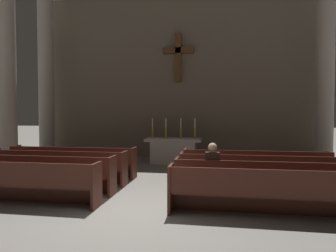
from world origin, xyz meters
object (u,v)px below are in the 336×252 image
altar (173,150)px  candlestick_inner_right (181,132)px  pew_left_row_4 (73,161)px  candlestick_inner_left (166,131)px  pew_right_row_3 (260,173)px  candlestick_outer_left (152,131)px  pew_left_row_3 (56,167)px  lone_worshipper (212,170)px  column_left_second (6,70)px  pew_left_row_2 (36,173)px  column_left_third (46,78)px  candlestick_outer_right (195,132)px  pew_right_row_2 (266,181)px  pew_right_row_4 (255,166)px  pew_right_row_1 (274,193)px  pew_left_row_1 (10,182)px  column_right_third (325,73)px

altar → candlestick_inner_right: (0.30, -0.00, 0.74)m
pew_left_row_4 → candlestick_inner_left: 3.95m
pew_left_row_4 → pew_right_row_3: same height
candlestick_outer_left → altar: bearing=0.0°
pew_left_row_3 → lone_worshipper: 4.47m
pew_left_row_4 → column_left_second: 4.37m
pew_left_row_2 → column_left_second: size_ratio=0.56×
column_left_third → candlestick_outer_right: column_left_third is taller
pew_left_row_3 → candlestick_inner_right: (3.07, 3.93, 0.79)m
pew_right_row_2 → candlestick_outer_left: candlestick_outer_left is taller
pew_right_row_4 → column_left_second: 9.09m
pew_right_row_1 → pew_right_row_4: (0.00, 2.85, 0.00)m
column_left_second → pew_left_row_1: bearing=-52.0°
pew_left_row_4 → candlestick_outer_right: 4.76m
pew_right_row_1 → candlestick_inner_left: 6.64m
pew_left_row_4 → altar: size_ratio=1.83×
pew_left_row_3 → column_left_second: 4.67m
pew_right_row_2 → column_left_third: (-8.51, 5.36, 3.06)m
pew_left_row_3 → candlestick_inner_right: bearing=52.0°
column_right_third → candlestick_inner_left: (-6.04, -0.48, -2.26)m
pew_right_row_4 → column_left_third: (-8.51, 3.46, 3.06)m
pew_left_row_1 → pew_left_row_3: (0.00, 1.90, 0.00)m
pew_left_row_4 → pew_right_row_4: (5.54, 0.00, 0.00)m
column_left_third → altar: size_ratio=3.29×
candlestick_outer_left → lone_worshipper: size_ratio=0.60×
lone_worshipper → column_left_third: bearing=144.1°
pew_left_row_1 → pew_right_row_3: (5.54, 1.90, 0.00)m
pew_right_row_1 → pew_left_row_4: bearing=152.7°
pew_left_row_4 → pew_right_row_2: size_ratio=1.00×
column_right_third → candlestick_outer_left: (-6.59, -0.48, -2.26)m
pew_right_row_3 → pew_left_row_4: bearing=170.3°
pew_left_row_1 → column_right_third: (8.51, 6.31, 3.06)m
pew_left_row_4 → pew_right_row_2: (5.54, -1.90, 0.00)m
pew_right_row_3 → candlestick_inner_left: bearing=128.0°
column_left_second → column_right_third: (11.48, 2.51, 0.00)m
candlestick_inner_left → pew_left_row_4: bearing=-129.6°
pew_left_row_3 → candlestick_inner_left: bearing=57.9°
pew_right_row_2 → candlestick_outer_right: (-1.92, 4.88, 0.79)m
pew_left_row_1 → pew_right_row_4: size_ratio=1.00×
pew_right_row_2 → pew_left_row_4: bearing=161.0°
pew_right_row_2 → pew_right_row_3: 0.95m
pew_left_row_1 → candlestick_outer_right: size_ratio=5.05×
pew_left_row_2 → pew_right_row_2: (5.54, 0.00, 0.00)m
column_left_second → altar: size_ratio=3.29×
pew_right_row_4 → column_right_third: size_ratio=0.56×
pew_right_row_4 → pew_right_row_1: bearing=-90.0°
candlestick_inner_right → candlestick_outer_right: same height
pew_left_row_2 → altar: (2.77, 4.88, 0.06)m
pew_left_row_2 → candlestick_outer_left: size_ratio=5.05×
pew_right_row_2 → candlestick_outer_right: 5.31m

